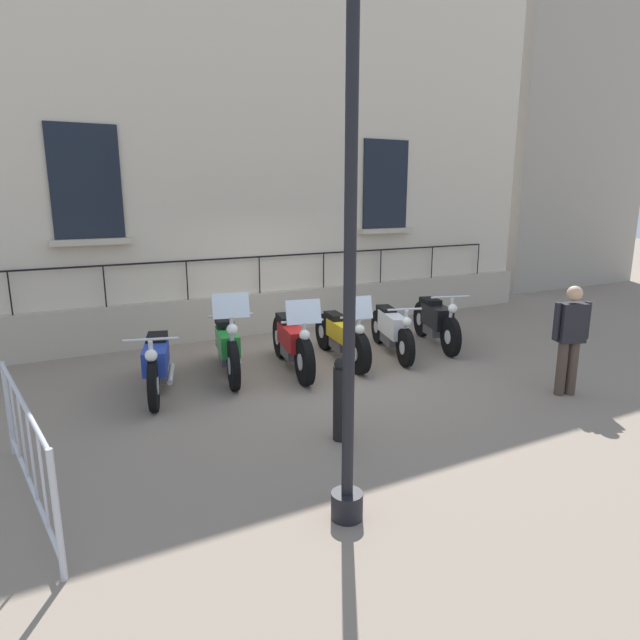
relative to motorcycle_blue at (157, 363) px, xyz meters
The scene contains 13 objects.
ground_plane 2.60m from the motorcycle_blue, 90.04° to the left, with size 60.00×60.00×0.00m, color gray.
building_facade 5.15m from the motorcycle_blue, 138.32° to the left, with size 0.82×13.79×7.96m.
motorcycle_blue is the anchor object (origin of this frame).
motorcycle_green 1.14m from the motorcycle_blue, 101.03° to the left, with size 2.02×0.73×1.41m.
motorcycle_red 2.12m from the motorcycle_blue, 90.16° to the left, with size 2.17×0.74×1.27m.
motorcycle_yellow 3.07m from the motorcycle_blue, 91.48° to the left, with size 2.14×0.61×1.23m.
motorcycle_white 4.04m from the motorcycle_blue, 90.06° to the left, with size 2.03×0.82×0.95m.
motorcycle_black 5.08m from the motorcycle_blue, 90.79° to the left, with size 2.02×0.90×1.05m.
lamppost 5.25m from the motorcycle_blue, 11.39° to the left, with size 0.39×1.09×4.78m.
crowd_barrier 2.92m from the motorcycle_blue, 33.83° to the right, with size 2.50×0.40×1.05m.
bollard 2.98m from the motorcycle_blue, 31.04° to the left, with size 0.20×0.20×0.99m.
pedestrian_standing 5.79m from the motorcycle_blue, 61.17° to the left, with size 0.33×0.50×1.55m.
distant_building 14.92m from the motorcycle_blue, 111.37° to the left, with size 3.90×5.26×11.09m.
Camera 1 is at (7.60, -3.97, 2.78)m, focal length 30.61 mm.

